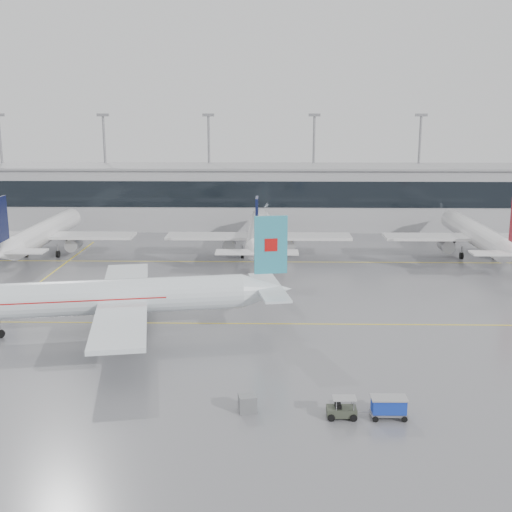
{
  "coord_description": "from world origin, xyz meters",
  "views": [
    {
      "loc": [
        1.57,
        -67.79,
        23.05
      ],
      "look_at": [
        0.0,
        12.0,
        5.0
      ],
      "focal_mm": 45.0,
      "sensor_mm": 36.0,
      "label": 1
    }
  ],
  "objects_px": {
    "air_canada_jet": "(121,297)",
    "baggage_tug": "(342,411)",
    "gse_unit": "(247,403)",
    "baggage_cart": "(389,406)"
  },
  "relations": [
    {
      "from": "air_canada_jet",
      "to": "baggage_tug",
      "type": "xyz_separation_m",
      "value": [
        21.28,
        -19.34,
        -3.28
      ]
    },
    {
      "from": "air_canada_jet",
      "to": "gse_unit",
      "type": "bearing_deg",
      "value": 116.97
    },
    {
      "from": "baggage_tug",
      "to": "gse_unit",
      "type": "distance_m",
      "value": 7.33
    },
    {
      "from": "air_canada_jet",
      "to": "gse_unit",
      "type": "distance_m",
      "value": 23.38
    },
    {
      "from": "air_canada_jet",
      "to": "gse_unit",
      "type": "xyz_separation_m",
      "value": [
        14.0,
        -18.45,
        -3.19
      ]
    },
    {
      "from": "baggage_tug",
      "to": "gse_unit",
      "type": "bearing_deg",
      "value": 172.4
    },
    {
      "from": "baggage_tug",
      "to": "baggage_cart",
      "type": "relative_size",
      "value": 1.23
    },
    {
      "from": "gse_unit",
      "to": "baggage_tug",
      "type": "bearing_deg",
      "value": -17.71
    },
    {
      "from": "air_canada_jet",
      "to": "baggage_cart",
      "type": "height_order",
      "value": "air_canada_jet"
    },
    {
      "from": "air_canada_jet",
      "to": "baggage_tug",
      "type": "bearing_deg",
      "value": 127.49
    }
  ]
}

